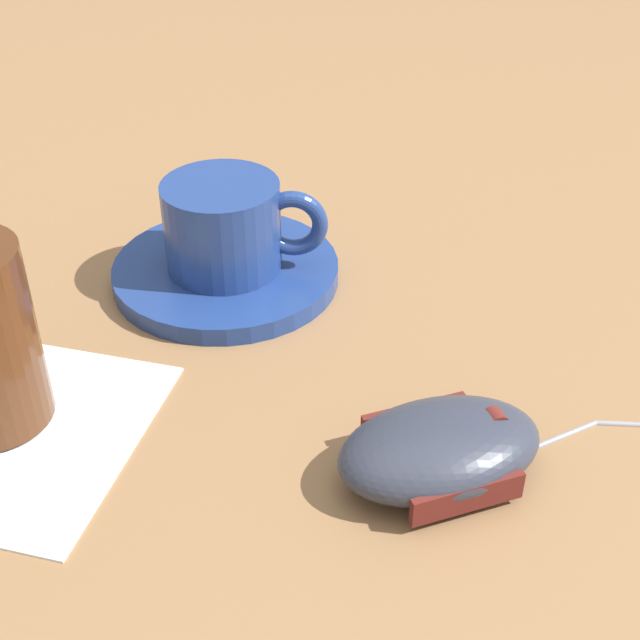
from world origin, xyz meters
TOP-DOWN VIEW (x-y plane):
  - ground_plane at (0.00, 0.00)m, footprint 3.00×3.00m
  - saucer at (0.00, 0.05)m, footprint 0.14×0.14m
  - coffee_cup at (0.00, 0.05)m, footprint 0.10×0.07m
  - computer_mouse at (0.14, -0.11)m, footprint 0.12×0.10m
  - napkin_under_glass at (-0.09, -0.10)m, footprint 0.16×0.16m

SIDE VIEW (x-z plane):
  - ground_plane at x=0.00m, z-range 0.00..0.00m
  - napkin_under_glass at x=-0.09m, z-range 0.00..0.00m
  - saucer at x=0.00m, z-range 0.00..0.01m
  - computer_mouse at x=0.14m, z-range 0.00..0.03m
  - coffee_cup at x=0.00m, z-range 0.01..0.07m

